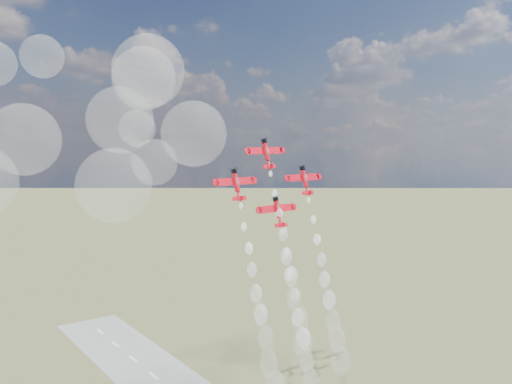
{
  "coord_description": "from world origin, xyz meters",
  "views": [
    {
      "loc": [
        -87.57,
        -120.54,
        94.28
      ],
      "look_at": [
        6.28,
        9.39,
        77.91
      ],
      "focal_mm": 38.0,
      "sensor_mm": 36.0,
      "label": 1
    }
  ],
  "objects_px": {
    "plane_left": "(236,184)",
    "plane_slot": "(278,211)",
    "plane_lead": "(266,153)",
    "plane_right": "(305,180)"
  },
  "relations": [
    {
      "from": "plane_slot",
      "to": "plane_right",
      "type": "bearing_deg",
      "value": 12.53
    },
    {
      "from": "plane_lead",
      "to": "plane_left",
      "type": "bearing_deg",
      "value": -167.47
    },
    {
      "from": "plane_lead",
      "to": "plane_right",
      "type": "relative_size",
      "value": 1.0
    },
    {
      "from": "plane_lead",
      "to": "plane_left",
      "type": "relative_size",
      "value": 1.0
    },
    {
      "from": "plane_left",
      "to": "plane_right",
      "type": "distance_m",
      "value": 26.09
    },
    {
      "from": "plane_lead",
      "to": "plane_slot",
      "type": "distance_m",
      "value": 18.26
    },
    {
      "from": "plane_right",
      "to": "plane_left",
      "type": "bearing_deg",
      "value": 180.0
    },
    {
      "from": "plane_lead",
      "to": "plane_left",
      "type": "distance_m",
      "value": 15.92
    },
    {
      "from": "plane_left",
      "to": "plane_slot",
      "type": "xyz_separation_m",
      "value": [
        13.05,
        -2.9,
        -8.66
      ]
    },
    {
      "from": "plane_lead",
      "to": "plane_slot",
      "type": "bearing_deg",
      "value": -90.0
    }
  ]
}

